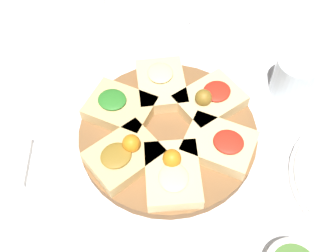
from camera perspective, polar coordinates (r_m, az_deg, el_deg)
ground_plane at (r=0.72m, az=0.00°, el=-1.50°), size 3.00×3.00×0.00m
serving_board at (r=0.71m, az=0.00°, el=-1.05°), size 0.32×0.32×0.02m
focaccia_slice_0 at (r=0.72m, az=6.09°, el=3.80°), size 0.14×0.14×0.05m
focaccia_slice_1 at (r=0.75m, az=-0.99°, el=6.15°), size 0.12×0.14×0.04m
focaccia_slice_2 at (r=0.72m, az=-7.04°, el=2.69°), size 0.13×0.11×0.04m
focaccia_slice_3 at (r=0.66m, az=-6.38°, el=-4.18°), size 0.14×0.14×0.05m
focaccia_slice_4 at (r=0.64m, az=0.68°, el=-6.86°), size 0.11×0.13×0.05m
focaccia_slice_5 at (r=0.67m, az=7.55°, el=-2.64°), size 0.13×0.11×0.04m
plate_left at (r=0.95m, az=-3.08°, el=16.96°), size 0.22×0.22×0.02m
water_glass at (r=0.79m, az=17.88°, el=6.89°), size 0.08×0.08×0.08m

